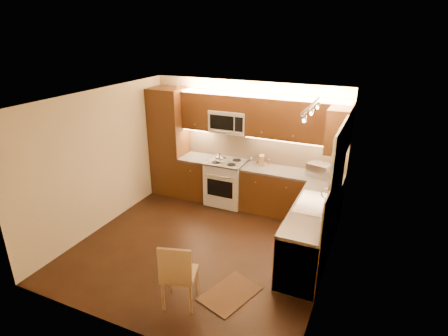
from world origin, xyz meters
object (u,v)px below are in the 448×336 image
at_px(microwave, 229,121).
at_px(knife_block, 262,160).
at_px(sink, 315,199).
at_px(dining_chair, 180,272).
at_px(soap_bottle, 333,181).
at_px(stove, 226,182).
at_px(toaster_oven, 319,170).
at_px(kettle, 220,158).

relative_size(microwave, knife_block, 3.66).
xyz_separation_m(sink, dining_chair, (-1.35, -1.86, -0.49)).
relative_size(microwave, soap_bottle, 3.52).
bearing_deg(knife_block, dining_chair, -108.77).
distance_m(stove, knife_block, 0.90).
relative_size(microwave, dining_chair, 0.79).
xyz_separation_m(microwave, knife_block, (0.70, -0.01, -0.72)).
bearing_deg(knife_block, stove, 172.59).
bearing_deg(sink, knife_block, 135.98).
bearing_deg(knife_block, toaster_oven, -21.80).
xyz_separation_m(microwave, toaster_oven, (1.84, -0.09, -0.70)).
xyz_separation_m(knife_block, soap_bottle, (1.44, -0.46, 0.00)).
xyz_separation_m(microwave, soap_bottle, (2.15, -0.47, -0.71)).
distance_m(microwave, knife_block, 1.00).
height_order(stove, knife_block, knife_block).
xyz_separation_m(kettle, knife_block, (0.80, 0.24, -0.02)).
distance_m(toaster_oven, soap_bottle, 0.49).
bearing_deg(kettle, knife_block, -5.94).
xyz_separation_m(sink, soap_bottle, (0.15, 0.79, 0.03)).
height_order(stove, dining_chair, dining_chair).
height_order(microwave, toaster_oven, microwave).
relative_size(toaster_oven, knife_block, 1.94).
bearing_deg(soap_bottle, toaster_oven, 139.66).
relative_size(microwave, toaster_oven, 1.89).
height_order(stove, soap_bottle, soap_bottle).
xyz_separation_m(microwave, dining_chair, (0.65, -3.12, -1.24)).
bearing_deg(sink, soap_bottle, 79.54).
bearing_deg(toaster_oven, stove, -162.41).
height_order(kettle, soap_bottle, kettle).
bearing_deg(dining_chair, toaster_oven, 52.28).
distance_m(microwave, toaster_oven, 1.97).
bearing_deg(toaster_oven, soap_bottle, -35.20).
bearing_deg(microwave, soap_bottle, -12.36).
bearing_deg(toaster_oven, dining_chair, -95.36).
bearing_deg(microwave, kettle, -112.05).
height_order(microwave, soap_bottle, microwave).
xyz_separation_m(kettle, soap_bottle, (2.25, -0.22, -0.01)).
distance_m(kettle, toaster_oven, 1.95).
height_order(microwave, kettle, microwave).
bearing_deg(soap_bottle, dining_chair, -108.52).
height_order(sink, dining_chair, sink).
bearing_deg(stove, toaster_oven, 1.46).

